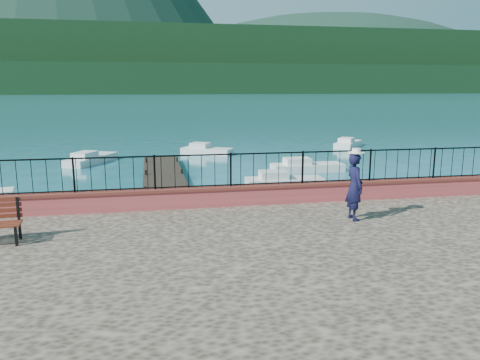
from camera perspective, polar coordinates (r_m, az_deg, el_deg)
name	(u,v)px	position (r m, az deg, el deg)	size (l,w,h in m)	color
ground	(272,295)	(10.98, 3.89, -13.85)	(2000.00, 2000.00, 0.00)	#19596B
parapet	(241,195)	(13.92, 0.10, -1.86)	(28.00, 0.46, 0.58)	#C34946
railing	(241,170)	(13.76, 0.10, 1.24)	(27.00, 0.05, 0.95)	black
dock	(165,185)	(22.07, -9.15, -0.61)	(2.00, 16.00, 0.30)	#2D231C
far_forest	(152,79)	(309.64, -10.67, 11.97)	(900.00, 60.00, 18.00)	black
foothills	(151,63)	(370.01, -10.82, 13.85)	(900.00, 120.00, 44.00)	black
companion_hill	(328,90)	(611.56, 10.62, 10.73)	(448.00, 384.00, 180.00)	#142D23
person	(355,187)	(12.62, 13.79, -0.79)	(0.65, 0.43, 1.78)	black
hat	(356,151)	(12.46, 13.99, 3.49)	(0.44, 0.44, 0.12)	white
boat_0	(12,199)	(20.17, -26.09, -2.05)	(3.74, 1.30, 0.80)	silver
boat_1	(285,179)	(22.12, 5.46, 0.17)	(3.62, 1.30, 0.80)	silver
boat_2	(307,164)	(26.37, 8.22, 1.92)	(4.01, 1.30, 0.80)	silver
boat_3	(91,156)	(30.44, -17.71, 2.75)	(4.31, 1.30, 0.80)	silver
boat_4	(207,148)	(32.93, -4.04, 3.88)	(3.55, 1.30, 0.80)	silver
boat_5	(348,142)	(37.65, 13.05, 4.55)	(3.50, 1.30, 0.80)	silver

